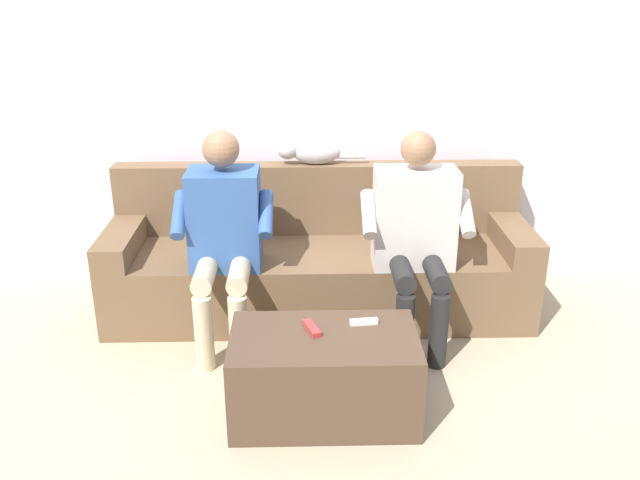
# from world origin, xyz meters

# --- Properties ---
(ground_plane) EXTENTS (8.00, 8.00, 0.00)m
(ground_plane) POSITION_xyz_m (0.00, 0.60, 0.00)
(ground_plane) COLOR tan
(back_wall) EXTENTS (5.28, 0.06, 2.70)m
(back_wall) POSITION_xyz_m (0.00, -0.62, 1.35)
(back_wall) COLOR silver
(back_wall) RESTS_ON ground
(couch) EXTENTS (2.50, 0.73, 0.85)m
(couch) POSITION_xyz_m (0.00, -0.12, 0.29)
(couch) COLOR brown
(couch) RESTS_ON ground
(coffee_table) EXTENTS (0.86, 0.51, 0.41)m
(coffee_table) POSITION_xyz_m (0.00, 0.96, 0.21)
(coffee_table) COLOR #4C3828
(coffee_table) RESTS_ON ground
(person_left_seated) EXTENTS (0.60, 0.57, 1.17)m
(person_left_seated) POSITION_xyz_m (-0.52, 0.23, 0.65)
(person_left_seated) COLOR beige
(person_left_seated) RESTS_ON ground
(person_right_seated) EXTENTS (0.54, 0.61, 1.18)m
(person_right_seated) POSITION_xyz_m (0.52, 0.21, 0.66)
(person_right_seated) COLOR #335693
(person_right_seated) RESTS_ON ground
(cat_on_backrest) EXTENTS (0.54, 0.13, 0.17)m
(cat_on_backrest) POSITION_xyz_m (0.05, -0.37, 0.94)
(cat_on_backrest) COLOR silver
(cat_on_backrest) RESTS_ON couch
(remote_white) EXTENTS (0.13, 0.05, 0.03)m
(remote_white) POSITION_xyz_m (-0.19, 0.85, 0.42)
(remote_white) COLOR white
(remote_white) RESTS_ON coffee_table
(remote_red) EXTENTS (0.09, 0.15, 0.02)m
(remote_red) POSITION_xyz_m (0.05, 0.90, 0.42)
(remote_red) COLOR #B73333
(remote_red) RESTS_ON coffee_table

